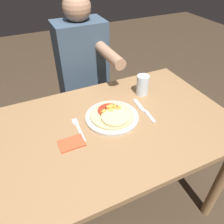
{
  "coord_description": "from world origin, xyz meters",
  "views": [
    {
      "loc": [
        -0.38,
        -0.75,
        1.47
      ],
      "look_at": [
        -0.01,
        0.05,
        0.79
      ],
      "focal_mm": 35.0,
      "sensor_mm": 36.0,
      "label": 1
    }
  ],
  "objects_px": {
    "pizza": "(112,115)",
    "fork": "(78,128)",
    "knife": "(144,110)",
    "person_diner": "(83,71)",
    "dining_table": "(117,139)",
    "plate": "(112,117)",
    "drinking_glass": "(142,85)"
  },
  "relations": [
    {
      "from": "dining_table",
      "to": "drinking_glass",
      "type": "distance_m",
      "value": 0.35
    },
    {
      "from": "plate",
      "to": "fork",
      "type": "relative_size",
      "value": 1.58
    },
    {
      "from": "knife",
      "to": "drinking_glass",
      "type": "xyz_separation_m",
      "value": [
        0.08,
        0.15,
        0.06
      ]
    },
    {
      "from": "fork",
      "to": "person_diner",
      "type": "bearing_deg",
      "value": 68.89
    },
    {
      "from": "fork",
      "to": "drinking_glass",
      "type": "height_order",
      "value": "drinking_glass"
    },
    {
      "from": "plate",
      "to": "pizza",
      "type": "relative_size",
      "value": 1.24
    },
    {
      "from": "fork",
      "to": "knife",
      "type": "height_order",
      "value": "same"
    },
    {
      "from": "plate",
      "to": "knife",
      "type": "bearing_deg",
      "value": -5.83
    },
    {
      "from": "dining_table",
      "to": "knife",
      "type": "relative_size",
      "value": 5.28
    },
    {
      "from": "dining_table",
      "to": "drinking_glass",
      "type": "bearing_deg",
      "value": 35.56
    },
    {
      "from": "plate",
      "to": "drinking_glass",
      "type": "bearing_deg",
      "value": 27.08
    },
    {
      "from": "pizza",
      "to": "person_diner",
      "type": "relative_size",
      "value": 0.18
    },
    {
      "from": "plate",
      "to": "fork",
      "type": "xyz_separation_m",
      "value": [
        -0.18,
        -0.0,
        -0.0
      ]
    },
    {
      "from": "knife",
      "to": "drinking_glass",
      "type": "relative_size",
      "value": 1.84
    },
    {
      "from": "dining_table",
      "to": "plate",
      "type": "bearing_deg",
      "value": 103.95
    },
    {
      "from": "drinking_glass",
      "to": "person_diner",
      "type": "bearing_deg",
      "value": 113.91
    },
    {
      "from": "pizza",
      "to": "plate",
      "type": "bearing_deg",
      "value": 101.09
    },
    {
      "from": "fork",
      "to": "person_diner",
      "type": "distance_m",
      "value": 0.65
    },
    {
      "from": "dining_table",
      "to": "fork",
      "type": "bearing_deg",
      "value": 167.39
    },
    {
      "from": "dining_table",
      "to": "drinking_glass",
      "type": "xyz_separation_m",
      "value": [
        0.25,
        0.18,
        0.18
      ]
    },
    {
      "from": "pizza",
      "to": "person_diner",
      "type": "xyz_separation_m",
      "value": [
        0.05,
        0.61,
        -0.05
      ]
    },
    {
      "from": "knife",
      "to": "person_diner",
      "type": "bearing_deg",
      "value": 102.09
    },
    {
      "from": "plate",
      "to": "knife",
      "type": "relative_size",
      "value": 1.26
    },
    {
      "from": "pizza",
      "to": "fork",
      "type": "height_order",
      "value": "pizza"
    },
    {
      "from": "drinking_glass",
      "to": "person_diner",
      "type": "relative_size",
      "value": 0.1
    },
    {
      "from": "knife",
      "to": "person_diner",
      "type": "height_order",
      "value": "person_diner"
    },
    {
      "from": "drinking_glass",
      "to": "fork",
      "type": "bearing_deg",
      "value": -163.18
    },
    {
      "from": "pizza",
      "to": "dining_table",
      "type": "bearing_deg",
      "value": -75.8
    },
    {
      "from": "fork",
      "to": "pizza",
      "type": "bearing_deg",
      "value": -0.72
    },
    {
      "from": "dining_table",
      "to": "knife",
      "type": "bearing_deg",
      "value": 8.6
    },
    {
      "from": "dining_table",
      "to": "drinking_glass",
      "type": "relative_size",
      "value": 9.72
    },
    {
      "from": "dining_table",
      "to": "person_diner",
      "type": "distance_m",
      "value": 0.66
    }
  ]
}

